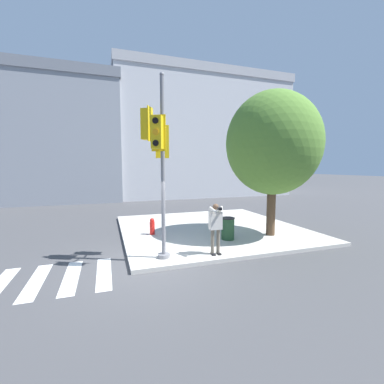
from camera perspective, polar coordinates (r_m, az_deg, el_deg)
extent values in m
plane|color=#424244|center=(8.03, -10.03, -15.93)|extent=(160.00, 160.00, 0.00)
cube|color=#BCB7AD|center=(12.17, 4.05, -8.05)|extent=(8.00, 8.00, 0.13)
cube|color=silver|center=(7.87, -18.97, -16.60)|extent=(0.39, 2.29, 0.01)
cube|color=silver|center=(7.93, -25.22, -16.68)|extent=(0.39, 2.29, 0.01)
cube|color=silver|center=(8.07, -31.32, -16.57)|extent=(0.39, 2.29, 0.01)
cylinder|color=slate|center=(8.25, -6.28, -13.88)|extent=(0.38, 0.38, 0.12)
cylinder|color=slate|center=(7.77, -6.50, 5.35)|extent=(0.12, 0.12, 5.32)
sphere|color=slate|center=(8.22, -6.73, 24.52)|extent=(0.13, 0.13, 0.13)
cylinder|color=slate|center=(8.04, -6.60, 11.17)|extent=(0.11, 0.33, 0.05)
cube|color=yellow|center=(8.32, -6.65, 10.98)|extent=(0.34, 0.29, 0.90)
cube|color=yellow|center=(8.19, -6.63, 11.06)|extent=(0.42, 0.10, 1.02)
cylinder|color=black|center=(8.48, -6.69, 12.91)|extent=(0.17, 0.06, 0.17)
cylinder|color=orange|center=(8.45, -6.67, 10.89)|extent=(0.17, 0.06, 0.17)
cylinder|color=black|center=(8.43, -6.65, 8.86)|extent=(0.17, 0.06, 0.17)
cylinder|color=slate|center=(7.62, -7.09, 12.73)|extent=(0.20, 0.31, 0.05)
cube|color=yellow|center=(7.35, -7.77, 12.98)|extent=(0.38, 0.36, 0.90)
cube|color=yellow|center=(7.48, -7.44, 12.86)|extent=(0.38, 0.23, 1.02)
cylinder|color=black|center=(7.27, -8.15, 15.45)|extent=(0.16, 0.11, 0.17)
cylinder|color=orange|center=(7.23, -8.11, 13.10)|extent=(0.16, 0.11, 0.17)
cylinder|color=black|center=(7.19, -8.08, 10.73)|extent=(0.16, 0.11, 0.17)
cylinder|color=slate|center=(7.95, -8.19, 14.72)|extent=(0.31, 0.20, 0.05)
cube|color=yellow|center=(8.04, -10.16, 14.58)|extent=(0.36, 0.38, 0.90)
cube|color=yellow|center=(8.00, -9.25, 14.64)|extent=(0.23, 0.38, 1.02)
cylinder|color=black|center=(8.14, -11.12, 16.59)|extent=(0.11, 0.16, 0.17)
cylinder|color=orange|center=(8.09, -11.08, 14.51)|extent=(0.11, 0.16, 0.17)
cylinder|color=black|center=(8.05, -11.04, 12.40)|extent=(0.11, 0.16, 0.17)
cube|color=black|center=(8.47, 4.71, -13.59)|extent=(0.09, 0.24, 0.05)
cube|color=black|center=(8.54, 5.97, -13.42)|extent=(0.09, 0.24, 0.05)
cylinder|color=#6B6051|center=(8.40, 4.57, -11.01)|extent=(0.11, 0.11, 0.81)
cylinder|color=#6B6051|center=(8.48, 5.83, -10.86)|extent=(0.11, 0.11, 0.81)
cube|color=beige|center=(8.27, 5.24, -6.31)|extent=(0.40, 0.22, 0.58)
sphere|color=brown|center=(8.19, 5.27, -3.27)|extent=(0.19, 0.19, 0.19)
cube|color=black|center=(7.91, 6.18, -3.73)|extent=(0.12, 0.10, 0.09)
cylinder|color=black|center=(7.85, 6.40, -3.81)|extent=(0.06, 0.08, 0.06)
cylinder|color=beige|center=(8.02, 4.79, -4.08)|extent=(0.23, 0.35, 0.22)
cylinder|color=beige|center=(8.13, 6.54, -3.97)|extent=(0.23, 0.35, 0.22)
cylinder|color=brown|center=(11.01, 17.17, -2.93)|extent=(0.35, 0.35, 2.44)
ellipsoid|color=#568433|center=(10.94, 17.56, 10.29)|extent=(3.75, 3.75, 4.12)
cylinder|color=red|center=(10.90, -8.83, -7.92)|extent=(0.21, 0.21, 0.53)
sphere|color=red|center=(10.83, -8.86, -6.23)|extent=(0.19, 0.19, 0.19)
cylinder|color=red|center=(10.76, -8.71, -7.78)|extent=(0.09, 0.06, 0.09)
cylinder|color=#234728|center=(10.13, 7.96, -8.13)|extent=(0.50, 0.50, 0.82)
cylinder|color=black|center=(10.04, 7.99, -5.76)|extent=(0.53, 0.53, 0.04)
cube|color=gray|center=(28.71, -26.71, 9.07)|extent=(10.33, 13.60, 9.90)
cube|color=slate|center=(29.57, -27.20, 19.46)|extent=(10.53, 13.80, 0.80)
cube|color=#BCBCC1|center=(29.36, 0.34, 11.02)|extent=(17.29, 11.29, 11.38)
cube|color=#A3A3A8|center=(30.54, 0.34, 22.47)|extent=(17.49, 11.49, 0.80)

